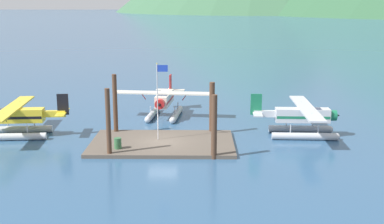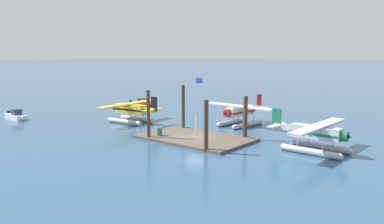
{
  "view_description": "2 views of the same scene",
  "coord_description": "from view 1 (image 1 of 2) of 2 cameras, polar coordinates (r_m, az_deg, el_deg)",
  "views": [
    {
      "loc": [
        3.01,
        -39.34,
        11.98
      ],
      "look_at": [
        2.48,
        2.43,
        2.31
      ],
      "focal_mm": 45.35,
      "sensor_mm": 36.0,
      "label": 1
    },
    {
      "loc": [
        25.5,
        -31.79,
        9.28
      ],
      "look_at": [
        -2.13,
        2.12,
        2.59
      ],
      "focal_mm": 35.42,
      "sensor_mm": 36.0,
      "label": 2
    }
  ],
  "objects": [
    {
      "name": "ground_plane",
      "position": [
        41.23,
        -3.5,
        -3.89
      ],
      "size": [
        1200.0,
        1200.0,
        0.0
      ],
      "primitive_type": "plane",
      "color": "#2D5175"
    },
    {
      "name": "dock_platform",
      "position": [
        41.19,
        -3.51,
        -3.69
      ],
      "size": [
        12.04,
        7.51,
        0.3
      ],
      "primitive_type": "cube",
      "color": "brown",
      "rests_on": "ground"
    },
    {
      "name": "piling_near_left",
      "position": [
        37.9,
        -9.81,
        -1.3
      ],
      "size": [
        0.37,
        0.37,
        5.44
      ],
      "primitive_type": "cylinder",
      "color": "#4C3323",
      "rests_on": "ground"
    },
    {
      "name": "piling_near_right",
      "position": [
        36.99,
        2.62,
        -1.8
      ],
      "size": [
        0.44,
        0.44,
        5.04
      ],
      "primitive_type": "cylinder",
      "color": "#4C3323",
      "rests_on": "ground"
    },
    {
      "name": "piling_far_left",
      "position": [
        44.22,
        -9.03,
        0.85
      ],
      "size": [
        0.41,
        0.41,
        5.54
      ],
      "primitive_type": "cylinder",
      "color": "#4C3323",
      "rests_on": "ground"
    },
    {
      "name": "piling_far_right",
      "position": [
        43.89,
        2.36,
        0.42
      ],
      "size": [
        0.48,
        0.48,
        4.8
      ],
      "primitive_type": "cylinder",
      "color": "#4C3323",
      "rests_on": "ground"
    },
    {
      "name": "flagpole",
      "position": [
        40.86,
        -3.93,
        2.26
      ],
      "size": [
        0.95,
        0.1,
        6.59
      ],
      "color": "silver",
      "rests_on": "dock_platform"
    },
    {
      "name": "fuel_drum",
      "position": [
        39.5,
        -8.72,
        -3.65
      ],
      "size": [
        0.62,
        0.62,
        0.88
      ],
      "color": "#33663D",
      "rests_on": "dock_platform"
    },
    {
      "name": "seaplane_yellow_port_fwd",
      "position": [
        46.07,
        -19.97,
        -0.82
      ],
      "size": [
        7.97,
        10.48,
        3.84
      ],
      "color": "#B7BABF",
      "rests_on": "ground"
    },
    {
      "name": "seaplane_cream_bow_centre",
      "position": [
        50.66,
        -3.26,
        1.16
      ],
      "size": [
        10.49,
        7.96,
        3.84
      ],
      "color": "#B7BABF",
      "rests_on": "ground"
    },
    {
      "name": "seaplane_silver_stbd_fwd",
      "position": [
        44.54,
        12.88,
        -0.81
      ],
      "size": [
        7.98,
        10.44,
        3.84
      ],
      "color": "#B7BABF",
      "rests_on": "ground"
    }
  ]
}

